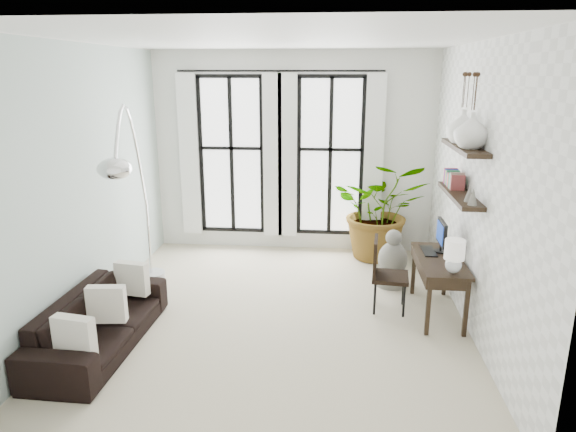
# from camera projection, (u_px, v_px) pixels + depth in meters

# --- Properties ---
(floor) EXTENTS (5.00, 5.00, 0.00)m
(floor) POSITION_uv_depth(u_px,v_px,m) (276.00, 314.00, 6.30)
(floor) COLOR beige
(floor) RESTS_ON ground
(ceiling) EXTENTS (5.00, 5.00, 0.00)m
(ceiling) POSITION_uv_depth(u_px,v_px,m) (274.00, 39.00, 5.43)
(ceiling) COLOR white
(ceiling) RESTS_ON wall_back
(wall_left) EXTENTS (0.00, 5.00, 5.00)m
(wall_left) POSITION_uv_depth(u_px,v_px,m) (87.00, 183.00, 6.06)
(wall_left) COLOR #AABEB7
(wall_left) RESTS_ON floor
(wall_right) EXTENTS (0.00, 5.00, 5.00)m
(wall_right) POSITION_uv_depth(u_px,v_px,m) (477.00, 191.00, 5.67)
(wall_right) COLOR white
(wall_right) RESTS_ON floor
(wall_back) EXTENTS (4.50, 0.00, 4.50)m
(wall_back) POSITION_uv_depth(u_px,v_px,m) (293.00, 153.00, 8.26)
(wall_back) COLOR white
(wall_back) RESTS_ON floor
(windows) EXTENTS (3.26, 0.13, 2.65)m
(windows) POSITION_uv_depth(u_px,v_px,m) (280.00, 156.00, 8.22)
(windows) COLOR white
(windows) RESTS_ON wall_back
(wall_shelves) EXTENTS (0.25, 1.30, 0.60)m
(wall_shelves) POSITION_uv_depth(u_px,v_px,m) (461.00, 175.00, 5.86)
(wall_shelves) COLOR black
(wall_shelves) RESTS_ON wall_right
(sofa) EXTENTS (0.84, 2.02, 0.58)m
(sofa) POSITION_uv_depth(u_px,v_px,m) (100.00, 321.00, 5.49)
(sofa) COLOR black
(sofa) RESTS_ON floor
(throw_pillows) EXTENTS (0.40, 1.52, 0.40)m
(throw_pillows) POSITION_uv_depth(u_px,v_px,m) (107.00, 304.00, 5.42)
(throw_pillows) COLOR beige
(throw_pillows) RESTS_ON sofa
(plant) EXTENTS (1.45, 1.26, 1.58)m
(plant) POSITION_uv_depth(u_px,v_px,m) (380.00, 210.00, 8.02)
(plant) COLOR #2D7228
(plant) RESTS_ON floor
(desk) EXTENTS (0.51, 1.22, 1.11)m
(desk) POSITION_uv_depth(u_px,v_px,m) (441.00, 263.00, 6.07)
(desk) COLOR black
(desk) RESTS_ON floor
(desk_chair) EXTENTS (0.48, 0.48, 0.92)m
(desk_chair) POSITION_uv_depth(u_px,v_px,m) (384.00, 270.00, 6.29)
(desk_chair) COLOR black
(desk_chair) RESTS_ON floor
(arc_lamp) EXTENTS (0.76, 2.16, 2.52)m
(arc_lamp) POSITION_uv_depth(u_px,v_px,m) (130.00, 153.00, 5.93)
(arc_lamp) COLOR silver
(arc_lamp) RESTS_ON floor
(buddha) EXTENTS (0.44, 0.44, 0.80)m
(buddha) POSITION_uv_depth(u_px,v_px,m) (392.00, 262.00, 7.07)
(buddha) COLOR gray
(buddha) RESTS_ON floor
(vase_a) EXTENTS (0.37, 0.37, 0.38)m
(vase_a) POSITION_uv_depth(u_px,v_px,m) (472.00, 130.00, 5.44)
(vase_a) COLOR white
(vase_a) RESTS_ON shelf_upper
(vase_b) EXTENTS (0.37, 0.37, 0.38)m
(vase_b) POSITION_uv_depth(u_px,v_px,m) (463.00, 127.00, 5.82)
(vase_b) COLOR white
(vase_b) RESTS_ON shelf_upper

